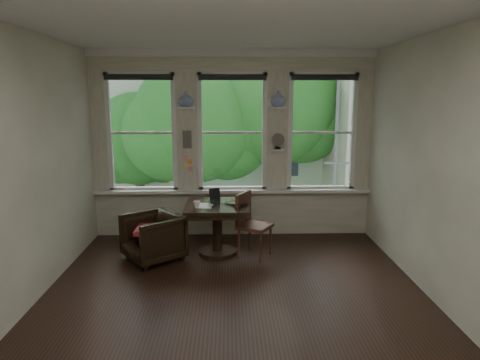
{
  "coord_description": "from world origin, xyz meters",
  "views": [
    {
      "loc": [
        -0.06,
        -4.68,
        2.3
      ],
      "look_at": [
        0.09,
        0.9,
        1.19
      ],
      "focal_mm": 32.0,
      "sensor_mm": 36.0,
      "label": 1
    }
  ],
  "objects_px": {
    "side_chair_right": "(255,226)",
    "laptop": "(234,205)",
    "mug": "(197,204)",
    "armchair_left": "(153,237)",
    "table": "(217,229)"
  },
  "relations": [
    {
      "from": "side_chair_right",
      "to": "laptop",
      "type": "bearing_deg",
      "value": 114.62
    },
    {
      "from": "laptop",
      "to": "mug",
      "type": "bearing_deg",
      "value": -137.41
    },
    {
      "from": "armchair_left",
      "to": "laptop",
      "type": "height_order",
      "value": "laptop"
    },
    {
      "from": "side_chair_right",
      "to": "mug",
      "type": "bearing_deg",
      "value": 124.52
    },
    {
      "from": "side_chair_right",
      "to": "laptop",
      "type": "relative_size",
      "value": 2.67
    },
    {
      "from": "table",
      "to": "mug",
      "type": "distance_m",
      "value": 0.53
    },
    {
      "from": "table",
      "to": "armchair_left",
      "type": "relative_size",
      "value": 1.23
    },
    {
      "from": "armchair_left",
      "to": "side_chair_right",
      "type": "bearing_deg",
      "value": 58.13
    },
    {
      "from": "armchair_left",
      "to": "mug",
      "type": "xyz_separation_m",
      "value": [
        0.62,
        0.05,
        0.46
      ]
    },
    {
      "from": "laptop",
      "to": "mug",
      "type": "height_order",
      "value": "mug"
    },
    {
      "from": "table",
      "to": "side_chair_right",
      "type": "bearing_deg",
      "value": -10.91
    },
    {
      "from": "armchair_left",
      "to": "laptop",
      "type": "distance_m",
      "value": 1.23
    },
    {
      "from": "table",
      "to": "armchair_left",
      "type": "bearing_deg",
      "value": -166.19
    },
    {
      "from": "side_chair_right",
      "to": "table",
      "type": "bearing_deg",
      "value": 108.9
    },
    {
      "from": "side_chair_right",
      "to": "laptop",
      "type": "xyz_separation_m",
      "value": [
        -0.3,
        0.03,
        0.3
      ]
    }
  ]
}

